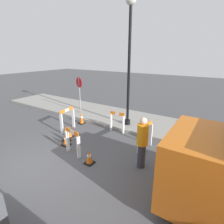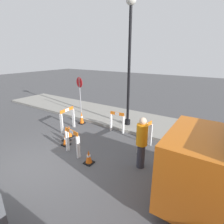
{
  "view_description": "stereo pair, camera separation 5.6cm",
  "coord_description": "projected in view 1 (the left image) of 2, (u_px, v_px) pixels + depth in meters",
  "views": [
    {
      "loc": [
        4.88,
        -2.23,
        3.56
      ],
      "look_at": [
        0.66,
        4.22,
        1.0
      ],
      "focal_mm": 28.0,
      "sensor_mm": 36.0,
      "label": 1
    },
    {
      "loc": [
        4.92,
        -2.2,
        3.56
      ],
      "look_at": [
        0.66,
        4.22,
        1.0
      ],
      "focal_mm": 28.0,
      "sensor_mm": 36.0,
      "label": 2
    }
  ],
  "objects": [
    {
      "name": "ground_plane",
      "position": [
        20.0,
        175.0,
        5.43
      ],
      "size": [
        60.0,
        60.0,
        0.0
      ],
      "primitive_type": "plane",
      "color": "#4C4C4F"
    },
    {
      "name": "sidewalk_slab",
      "position": [
        119.0,
        117.0,
        10.15
      ],
      "size": [
        18.0,
        2.93,
        0.13
      ],
      "color": "gray",
      "rests_on": "ground_plane"
    },
    {
      "name": "streetlamp_post",
      "position": [
        130.0,
        48.0,
        7.83
      ],
      "size": [
        0.44,
        0.44,
        5.79
      ],
      "color": "black",
      "rests_on": "sidewalk_slab"
    },
    {
      "name": "stop_sign",
      "position": [
        79.0,
        89.0,
        10.35
      ],
      "size": [
        0.59,
        0.17,
        2.15
      ],
      "rotation": [
        0.0,
        0.0,
        2.9
      ],
      "color": "gray",
      "rests_on": "sidewalk_slab"
    },
    {
      "name": "barricade_0",
      "position": [
        145.0,
        135.0,
        6.73
      ],
      "size": [
        0.25,
        0.9,
        1.07
      ],
      "rotation": [
        0.0,
        0.0,
        1.44
      ],
      "color": "white",
      "rests_on": "ground_plane"
    },
    {
      "name": "barricade_1",
      "position": [
        117.0,
        122.0,
        8.27
      ],
      "size": [
        0.72,
        0.19,
        1.0
      ],
      "rotation": [
        0.0,
        0.0,
        3.22
      ],
      "color": "white",
      "rests_on": "ground_plane"
    },
    {
      "name": "barricade_2",
      "position": [
        67.0,
        119.0,
        8.41
      ],
      "size": [
        0.24,
        0.92,
        1.12
      ],
      "rotation": [
        0.0,
        0.0,
        4.83
      ],
      "color": "white",
      "rests_on": "ground_plane"
    },
    {
      "name": "barricade_3",
      "position": [
        73.0,
        142.0,
        6.38
      ],
      "size": [
        0.75,
        0.25,
        0.99
      ],
      "rotation": [
        0.0,
        0.0,
        6.12
      ],
      "color": "white",
      "rests_on": "ground_plane"
    },
    {
      "name": "traffic_cone_0",
      "position": [
        142.0,
        133.0,
        7.74
      ],
      "size": [
        0.3,
        0.3,
        0.49
      ],
      "color": "black",
      "rests_on": "ground_plane"
    },
    {
      "name": "traffic_cone_1",
      "position": [
        89.0,
        157.0,
        5.92
      ],
      "size": [
        0.3,
        0.3,
        0.5
      ],
      "color": "black",
      "rests_on": "ground_plane"
    },
    {
      "name": "traffic_cone_2",
      "position": [
        66.0,
        134.0,
        7.44
      ],
      "size": [
        0.3,
        0.3,
        0.65
      ],
      "color": "black",
      "rests_on": "ground_plane"
    },
    {
      "name": "traffic_cone_3",
      "position": [
        81.0,
        118.0,
        9.32
      ],
      "size": [
        0.3,
        0.3,
        0.66
      ],
      "color": "black",
      "rests_on": "ground_plane"
    },
    {
      "name": "traffic_cone_4",
      "position": [
        66.0,
        140.0,
        7.11
      ],
      "size": [
        0.3,
        0.3,
        0.53
      ],
      "color": "black",
      "rests_on": "ground_plane"
    },
    {
      "name": "traffic_cone_5",
      "position": [
        69.0,
        132.0,
        7.8
      ],
      "size": [
        0.3,
        0.3,
        0.55
      ],
      "color": "black",
      "rests_on": "ground_plane"
    },
    {
      "name": "person_worker",
      "position": [
        142.0,
        141.0,
        5.53
      ],
      "size": [
        0.49,
        0.49,
        1.74
      ],
      "rotation": [
        0.0,
        0.0,
        2.63
      ],
      "color": "#33333D",
      "rests_on": "ground_plane"
    }
  ]
}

